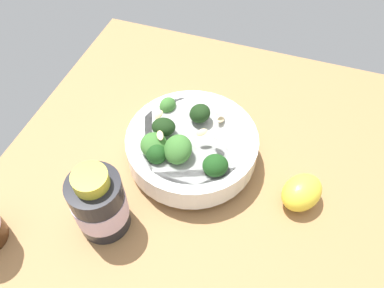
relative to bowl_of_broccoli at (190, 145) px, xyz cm
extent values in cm
cube|color=#996D42|center=(-4.34, 2.15, -6.01)|extent=(71.00, 71.00, 4.09)
cylinder|color=white|center=(-0.20, -0.27, -3.24)|extent=(11.75, 11.75, 1.45)
cylinder|color=white|center=(-0.20, -0.27, -0.33)|extent=(21.37, 21.37, 4.36)
cylinder|color=silver|center=(-0.20, -0.27, 1.45)|extent=(18.03, 18.03, 0.80)
cylinder|color=#589D47|center=(-0.25, -4.06, 2.16)|extent=(1.60, 1.57, 1.03)
ellipsoid|color=black|center=(-0.25, -4.06, 3.53)|extent=(5.57, 4.91, 4.57)
cylinder|color=#3C7A32|center=(4.46, 4.04, 1.14)|extent=(1.97, 2.06, 1.85)
ellipsoid|color=#386B2B|center=(4.46, 4.04, 3.03)|extent=(5.65, 5.66, 3.99)
cylinder|color=#3C7A32|center=(5.84, -5.22, 0.78)|extent=(1.71, 1.37, 1.63)
ellipsoid|color=#386B2B|center=(5.84, -5.22, 2.25)|extent=(3.40, 3.88, 3.14)
cylinder|color=#3C7A32|center=(3.75, 5.12, 1.04)|extent=(1.60, 1.74, 1.45)
ellipsoid|color=#194216|center=(3.75, 5.12, 2.65)|extent=(5.69, 5.34, 4.54)
cylinder|color=#589D47|center=(-5.46, 4.48, 1.01)|extent=(1.48, 1.46, 1.45)
ellipsoid|color=#194216|center=(-5.46, 4.48, 2.79)|extent=(5.56, 5.54, 3.71)
cylinder|color=#4A8F3C|center=(0.63, 3.93, 1.62)|extent=(1.74, 1.75, 1.57)
ellipsoid|color=#386B2B|center=(0.63, 3.93, 3.45)|extent=(5.75, 5.83, 5.76)
cylinder|color=#3C7A32|center=(4.26, 0.49, 1.72)|extent=(1.49, 1.80, 1.79)
ellipsoid|color=black|center=(4.26, 0.49, 3.50)|extent=(4.43, 4.14, 2.84)
ellipsoid|color=#DBBC84|center=(4.32, 3.60, 2.95)|extent=(2.02, 1.89, 0.99)
ellipsoid|color=#DBBC84|center=(5.88, -1.45, 3.71)|extent=(1.68, 1.93, 1.29)
ellipsoid|color=#DBBC84|center=(-3.16, -5.20, 3.82)|extent=(1.17, 1.86, 0.84)
ellipsoid|color=#DBBC84|center=(3.67, 3.26, 4.79)|extent=(1.77, 2.08, 0.54)
ellipsoid|color=#DBBC84|center=(-3.67, -4.62, 2.68)|extent=(1.35, 2.00, 0.87)
ellipsoid|color=#DBBC84|center=(-2.03, 0.49, 4.57)|extent=(2.03, 1.80, 1.24)
ellipsoid|color=#DBBC84|center=(-4.23, 0.69, 4.51)|extent=(2.07, 1.70, 0.72)
ellipsoid|color=yellow|center=(-18.75, 1.97, -1.41)|extent=(8.23, 8.80, 5.09)
cylinder|color=black|center=(8.35, 15.18, 1.30)|extent=(7.58, 7.58, 10.52)
cylinder|color=gold|center=(8.35, 15.18, 7.59)|extent=(4.81, 4.81, 2.06)
cylinder|color=silver|center=(8.35, 15.18, 0.82)|extent=(7.73, 7.73, 4.24)
camera|label=1|loc=(-12.65, 36.25, 48.93)|focal=35.71mm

